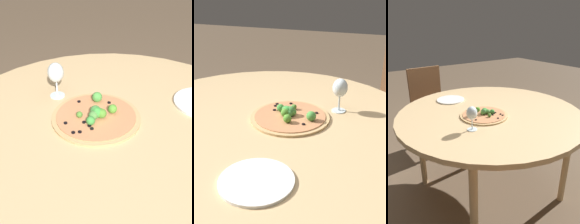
# 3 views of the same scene
# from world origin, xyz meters

# --- Properties ---
(dining_table) EXTENTS (1.38, 1.38, 0.76)m
(dining_table) POSITION_xyz_m (0.00, 0.00, 0.71)
(dining_table) COLOR tan
(dining_table) RESTS_ON ground_plane
(pizza) EXTENTS (0.34, 0.34, 0.06)m
(pizza) POSITION_xyz_m (0.05, -0.10, 0.78)
(pizza) COLOR tan
(pizza) RESTS_ON dining_table
(wine_glass) EXTENTS (0.07, 0.07, 0.15)m
(wine_glass) POSITION_xyz_m (0.19, -0.28, 0.87)
(wine_glass) COLOR silver
(wine_glass) RESTS_ON dining_table
(plate_near) EXTENTS (0.24, 0.24, 0.01)m
(plate_near) POSITION_xyz_m (-0.40, -0.13, 0.77)
(plate_near) COLOR white
(plate_near) RESTS_ON dining_table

